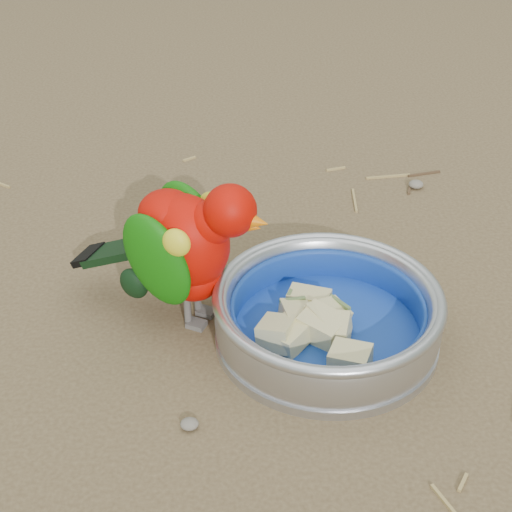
{
  "coord_description": "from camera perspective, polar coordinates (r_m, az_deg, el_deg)",
  "views": [
    {
      "loc": [
        -0.1,
        -0.65,
        0.53
      ],
      "look_at": [
        -0.07,
        0.03,
        0.08
      ],
      "focal_mm": 55.0,
      "sensor_mm": 36.0,
      "label": 1
    }
  ],
  "objects": [
    {
      "name": "food_bowl",
      "position": [
        0.83,
        5.14,
        -5.68
      ],
      "size": [
        0.23,
        0.23,
        0.02
      ],
      "primitive_type": "cylinder",
      "color": "#B2B2BA",
      "rests_on": "ground"
    },
    {
      "name": "lory_parrot",
      "position": [
        0.81,
        -5.08,
        0.17
      ],
      "size": [
        0.23,
        0.18,
        0.17
      ],
      "primitive_type": null,
      "rotation": [
        0.0,
        0.0,
        -2.02
      ],
      "color": "#B90A01",
      "rests_on": "ground"
    },
    {
      "name": "ground_debris",
      "position": [
        0.86,
        2.59,
        -4.07
      ],
      "size": [
        0.9,
        0.8,
        0.01
      ],
      "primitive_type": null,
      "color": "#A2884F",
      "rests_on": "ground"
    },
    {
      "name": "ground",
      "position": [
        0.84,
        5.03,
        -5.35
      ],
      "size": [
        60.0,
        60.0,
        0.0
      ],
      "primitive_type": "plane",
      "color": "brown"
    },
    {
      "name": "fruit_wedges",
      "position": [
        0.81,
        5.22,
        -4.43
      ],
      "size": [
        0.14,
        0.14,
        0.03
      ],
      "primitive_type": null,
      "color": "#CEC284",
      "rests_on": "food_bowl"
    },
    {
      "name": "bowl_wall",
      "position": [
        0.81,
        5.25,
        -4.04
      ],
      "size": [
        0.23,
        0.23,
        0.04
      ],
      "primitive_type": null,
      "color": "#B2B2BA",
      "rests_on": "food_bowl"
    }
  ]
}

